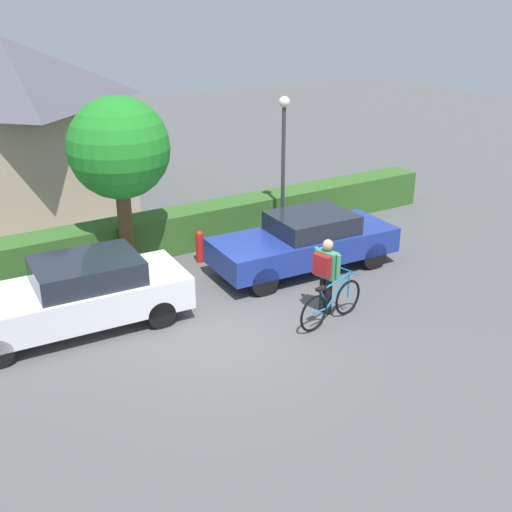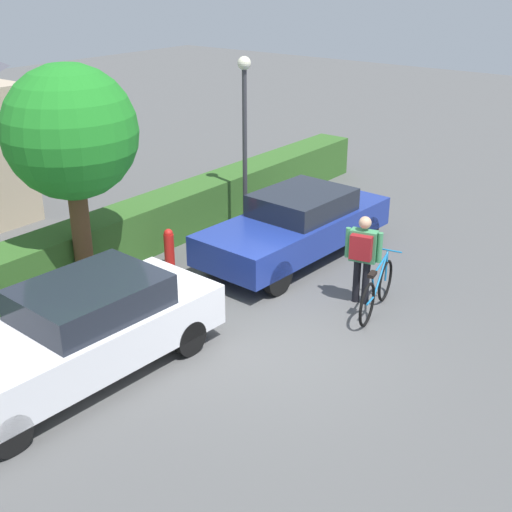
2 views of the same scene
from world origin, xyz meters
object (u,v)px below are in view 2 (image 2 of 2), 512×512
Objects in this scene: tree_kerbside at (71,134)px; fire_hydrant at (169,248)px; bicycle at (377,290)px; parked_car_far at (297,225)px; parked_car_near at (78,333)px; person_rider at (363,252)px; street_lamp at (245,120)px.

fire_hydrant is (1.67, -0.49, -2.50)m from tree_kerbside.
fire_hydrant is (-0.84, 4.13, 0.01)m from bicycle.
parked_car_far is at bearing -41.32° from fire_hydrant.
person_rider is (4.53, -2.04, 0.26)m from parked_car_near.
bicycle is 2.17× the size of fire_hydrant.
tree_kerbside reaches higher than street_lamp.
street_lamp is at bearing -6.11° from tree_kerbside.
tree_kerbside is (-2.64, 4.24, 1.93)m from person_rider.
tree_kerbside is (-3.61, 2.20, 2.19)m from parked_car_far.
parked_car_far is 5.57× the size of fire_hydrant.
parked_car_near is 3.63m from tree_kerbside.
person_rider is 3.91m from fire_hydrant.
street_lamp is at bearing 73.47° from parked_car_far.
parked_car_far is 1.18× the size of street_lamp.
parked_car_near is 6.52m from street_lamp.
person_rider is 0.42× the size of street_lamp.
parked_car_far is 1.10× the size of tree_kerbside.
person_rider reaches higher than fire_hydrant.
bicycle is at bearing -28.89° from parked_car_near.
fire_hydrant is at bearing 101.51° from bicycle.
parked_car_near is 4.97m from person_rider.
street_lamp reaches higher than person_rider.
tree_kerbside is at bearing 163.58° from fire_hydrant.
parked_car_far is at bearing 65.73° from bicycle.
parked_car_near is 2.59× the size of bicycle.
parked_car_far is 2.68m from bicycle.
parked_car_far is 2.60m from fire_hydrant.
bicycle is (-1.10, -2.43, -0.31)m from parked_car_far.
bicycle is 0.46× the size of street_lamp.
bicycle is 5.83m from tree_kerbside.
parked_car_far is 2.56m from street_lamp.
parked_car_near is at bearing -179.98° from parked_car_far.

